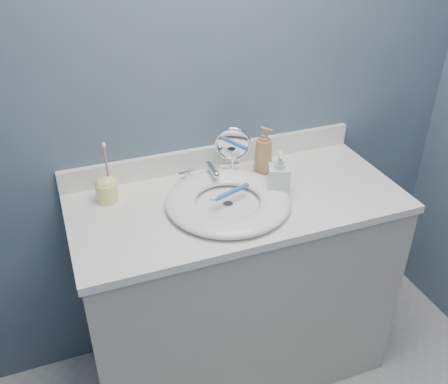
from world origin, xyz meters
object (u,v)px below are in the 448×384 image
soap_bottle_amber (264,150)px  toothbrush_holder (106,188)px  soap_bottle_clear (279,174)px  makeup_mirror (233,150)px

soap_bottle_amber → toothbrush_holder: toothbrush_holder is taller
soap_bottle_amber → toothbrush_holder: size_ratio=0.84×
soap_bottle_amber → soap_bottle_clear: soap_bottle_amber is taller
toothbrush_holder → soap_bottle_clear: bearing=-16.8°
makeup_mirror → soap_bottle_clear: size_ratio=1.20×
makeup_mirror → toothbrush_holder: toothbrush_holder is taller
makeup_mirror → soap_bottle_clear: 0.22m
makeup_mirror → soap_bottle_amber: makeup_mirror is taller
makeup_mirror → toothbrush_holder: bearing=-155.5°
soap_bottle_amber → makeup_mirror: bearing=142.1°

